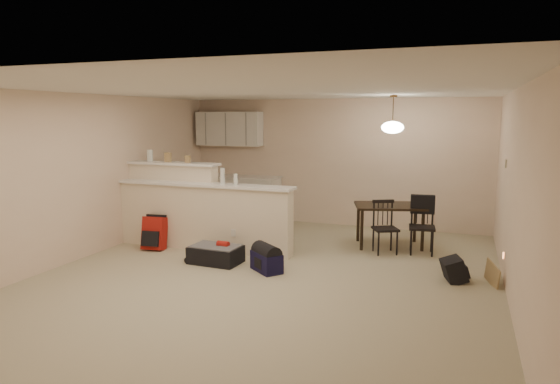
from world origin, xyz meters
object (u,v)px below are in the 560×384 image
at_px(pendant_lamp, 393,127).
at_px(dining_chair_near, 385,227).
at_px(suitcase, 216,255).
at_px(dining_table, 390,210).
at_px(red_backpack, 155,233).
at_px(dining_chair_far, 422,226).
at_px(navy_duffel, 267,262).
at_px(black_daypack, 454,270).

bearing_deg(pendant_lamp, dining_chair_near, -89.24).
bearing_deg(dining_chair_near, suitcase, -174.91).
height_order(dining_table, red_backpack, dining_table).
bearing_deg(dining_table, dining_chair_far, -46.23).
xyz_separation_m(navy_duffel, black_daypack, (2.48, 0.46, 0.02)).
height_order(dining_table, dining_chair_near, dining_chair_near).
xyz_separation_m(suitcase, black_daypack, (3.34, 0.35, 0.03)).
bearing_deg(suitcase, dining_table, 42.55).
bearing_deg(red_backpack, pendant_lamp, 16.88).
relative_size(dining_chair_near, suitcase, 1.13).
height_order(dining_chair_near, red_backpack, dining_chair_near).
bearing_deg(pendant_lamp, suitcase, -140.26).
bearing_deg(red_backpack, dining_table, 16.88).
distance_m(dining_table, navy_duffel, 2.50).
bearing_deg(red_backpack, dining_chair_near, 10.03).
xyz_separation_m(dining_chair_near, dining_chair_far, (0.55, 0.17, 0.03)).
xyz_separation_m(suitcase, navy_duffel, (0.86, -0.11, 0.01)).
bearing_deg(pendant_lamp, red_backpack, -156.64).
bearing_deg(black_daypack, dining_chair_far, 6.21).
relative_size(dining_table, dining_chair_near, 1.54).
bearing_deg(dining_chair_far, dining_table, 144.50).
xyz_separation_m(dining_chair_near, navy_duffel, (-1.42, -1.52, -0.28)).
bearing_deg(navy_duffel, red_backpack, -152.53).
xyz_separation_m(pendant_lamp, dining_chair_near, (0.01, -0.48, -1.57)).
relative_size(suitcase, red_backpack, 1.39).
relative_size(dining_chair_far, navy_duffel, 1.81).
bearing_deg(pendant_lamp, dining_table, -104.04).
xyz_separation_m(dining_table, dining_chair_near, (0.01, -0.48, -0.20)).
distance_m(dining_chair_far, black_daypack, 1.37).
height_order(dining_chair_far, red_backpack, dining_chair_far).
relative_size(pendant_lamp, suitcase, 0.84).
height_order(suitcase, red_backpack, red_backpack).
distance_m(dining_table, suitcase, 2.99).
height_order(dining_table, dining_chair_far, dining_chair_far).
bearing_deg(dining_chair_near, navy_duffel, -159.63).
bearing_deg(navy_duffel, black_daypack, 49.95).
height_order(pendant_lamp, dining_chair_near, pendant_lamp).
bearing_deg(dining_table, pendant_lamp, 59.02).
height_order(pendant_lamp, red_backpack, pendant_lamp).
xyz_separation_m(pendant_lamp, suitcase, (-2.27, -1.89, -1.86)).
distance_m(dining_table, pendant_lamp, 1.37).
xyz_separation_m(dining_chair_near, suitcase, (-2.28, -1.41, -0.29)).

